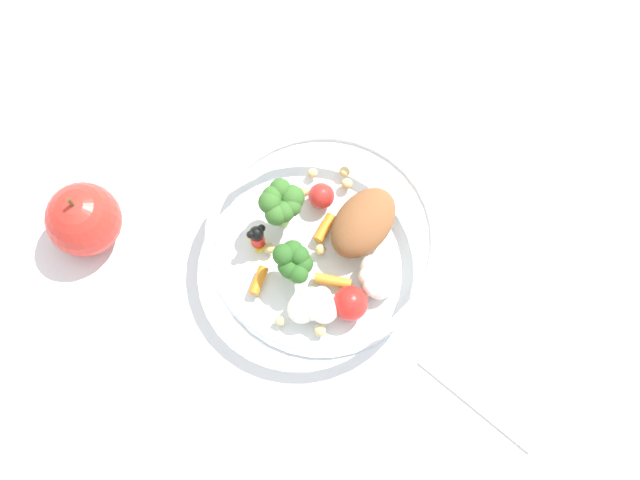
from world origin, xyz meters
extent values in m
plane|color=white|center=(0.00, 0.00, 0.00)|extent=(2.40, 2.40, 0.00)
cylinder|color=white|center=(0.00, -0.01, 0.00)|extent=(0.20, 0.20, 0.01)
torus|color=white|center=(0.00, -0.01, 0.05)|extent=(0.21, 0.21, 0.01)
ellipsoid|color=brown|center=(0.00, 0.03, 0.03)|extent=(0.08, 0.09, 0.04)
cylinder|color=#7FAD5B|center=(0.01, -0.05, 0.02)|extent=(0.01, 0.01, 0.02)
sphere|color=#2D6023|center=(0.02, -0.05, 0.04)|extent=(0.02, 0.02, 0.02)
sphere|color=#2D6023|center=(0.01, -0.04, 0.04)|extent=(0.02, 0.02, 0.02)
sphere|color=#2D6023|center=(0.01, -0.04, 0.05)|extent=(0.02, 0.02, 0.02)
sphere|color=#2D6023|center=(0.00, -0.04, 0.05)|extent=(0.02, 0.02, 0.02)
sphere|color=#2D6023|center=(0.00, -0.05, 0.05)|extent=(0.02, 0.02, 0.02)
sphere|color=#2D6023|center=(0.01, -0.05, 0.04)|extent=(0.01, 0.01, 0.01)
sphere|color=#2D6023|center=(0.01, -0.05, 0.04)|extent=(0.02, 0.02, 0.02)
cylinder|color=#7FAD5B|center=(-0.04, -0.03, 0.02)|extent=(0.01, 0.01, 0.03)
sphere|color=#386B28|center=(-0.04, -0.03, 0.05)|extent=(0.02, 0.02, 0.02)
sphere|color=#386B28|center=(-0.04, -0.02, 0.05)|extent=(0.02, 0.02, 0.02)
sphere|color=#386B28|center=(-0.04, -0.02, 0.05)|extent=(0.02, 0.02, 0.02)
sphere|color=#386B28|center=(-0.05, -0.03, 0.06)|extent=(0.02, 0.02, 0.02)
sphere|color=#386B28|center=(-0.05, -0.03, 0.06)|extent=(0.02, 0.02, 0.02)
sphere|color=#386B28|center=(-0.05, -0.04, 0.06)|extent=(0.02, 0.02, 0.02)
sphere|color=#386B28|center=(-0.04, -0.04, 0.05)|extent=(0.02, 0.02, 0.02)
sphere|color=white|center=(0.06, 0.02, 0.02)|extent=(0.03, 0.03, 0.03)
sphere|color=white|center=(0.06, 0.03, 0.02)|extent=(0.02, 0.02, 0.02)
sphere|color=white|center=(0.05, 0.03, 0.02)|extent=(0.02, 0.02, 0.02)
sphere|color=white|center=(0.04, 0.02, 0.02)|extent=(0.02, 0.02, 0.02)
sphere|color=white|center=(0.05, 0.01, 0.02)|extent=(0.02, 0.02, 0.02)
sphere|color=white|center=(0.06, 0.01, 0.03)|extent=(0.02, 0.02, 0.02)
sphere|color=white|center=(0.05, -0.05, 0.02)|extent=(0.02, 0.02, 0.02)
sphere|color=white|center=(0.05, -0.04, 0.02)|extent=(0.03, 0.03, 0.03)
sphere|color=white|center=(0.04, -0.04, 0.02)|extent=(0.02, 0.02, 0.02)
sphere|color=white|center=(0.04, -0.04, 0.03)|extent=(0.02, 0.02, 0.02)
sphere|color=white|center=(0.05, -0.05, 0.02)|extent=(0.03, 0.03, 0.03)
sphere|color=white|center=(0.04, -0.06, 0.02)|extent=(0.03, 0.03, 0.03)
sphere|color=white|center=(0.05, -0.05, 0.02)|extent=(0.02, 0.02, 0.02)
cube|color=yellow|center=(-0.03, -0.06, 0.01)|extent=(0.02, 0.01, 0.00)
cylinder|color=red|center=(-0.03, -0.06, 0.02)|extent=(0.01, 0.01, 0.02)
sphere|color=black|center=(-0.03, -0.06, 0.04)|extent=(0.01, 0.01, 0.01)
sphere|color=black|center=(-0.03, -0.07, 0.04)|extent=(0.01, 0.01, 0.01)
sphere|color=black|center=(-0.03, -0.06, 0.04)|extent=(0.01, 0.01, 0.01)
cylinder|color=orange|center=(0.03, -0.02, 0.01)|extent=(0.03, 0.03, 0.01)
cylinder|color=orange|center=(0.00, -0.08, 0.01)|extent=(0.02, 0.03, 0.01)
cylinder|color=orange|center=(-0.02, 0.00, 0.01)|extent=(0.02, 0.03, 0.01)
sphere|color=red|center=(-0.04, 0.01, 0.02)|extent=(0.02, 0.02, 0.02)
sphere|color=red|center=(0.06, -0.02, 0.03)|extent=(0.03, 0.03, 0.03)
sphere|color=#D1B775|center=(-0.06, 0.04, 0.01)|extent=(0.01, 0.01, 0.01)
sphere|color=tan|center=(0.00, -0.01, 0.01)|extent=(0.01, 0.01, 0.01)
sphere|color=#D1B775|center=(0.07, -0.05, 0.01)|extent=(0.01, 0.01, 0.01)
sphere|color=tan|center=(-0.02, -0.05, 0.01)|extent=(0.01, 0.01, 0.01)
sphere|color=#D1B775|center=(-0.05, 0.04, 0.01)|extent=(0.01, 0.01, 0.01)
sphere|color=#D1B775|center=(-0.07, 0.02, 0.01)|extent=(0.01, 0.01, 0.01)
sphere|color=#D1B775|center=(0.05, 0.03, 0.01)|extent=(0.01, 0.01, 0.01)
sphere|color=#D1B775|center=(-0.02, 0.06, 0.01)|extent=(0.01, 0.01, 0.01)
sphere|color=#D1B775|center=(0.04, -0.08, 0.01)|extent=(0.01, 0.01, 0.01)
sphere|color=tan|center=(-0.06, 0.00, 0.01)|extent=(0.01, 0.01, 0.01)
sphere|color=red|center=(-0.12, -0.19, 0.03)|extent=(0.07, 0.07, 0.07)
cylinder|color=brown|center=(-0.12, -0.19, 0.07)|extent=(0.00, 0.00, 0.01)
cube|color=silver|center=(0.17, 0.09, 0.00)|extent=(0.15, 0.14, 0.01)
camera|label=1|loc=(0.21, -0.13, 0.68)|focal=43.43mm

